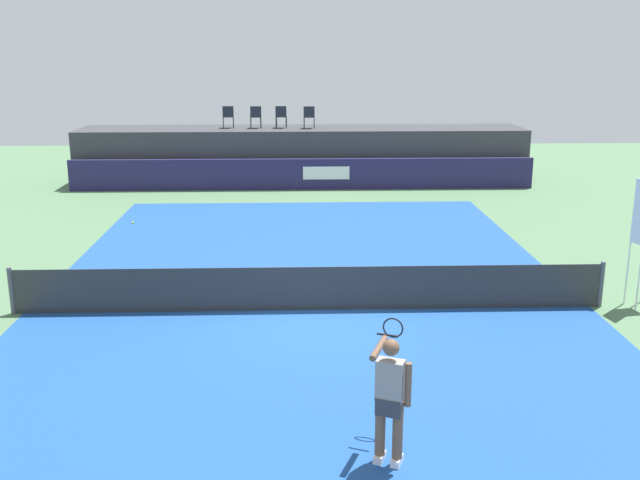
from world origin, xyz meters
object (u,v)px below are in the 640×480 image
net_post_far (601,284)px  net_post_near (11,291)px  spectator_chair_right (309,116)px  tennis_player (390,396)px  spectator_chair_far_left (228,116)px  spectator_chair_center (281,116)px  spectator_chair_left (256,116)px  tennis_ball (133,223)px

net_post_far → net_post_near: bearing=180.0°
spectator_chair_right → tennis_player: (0.64, -20.91, -1.73)m
spectator_chair_far_left → spectator_chair_center: size_ratio=1.00×
spectator_chair_far_left → net_post_far: spectator_chair_far_left is taller
spectator_chair_far_left → spectator_chair_left: (1.12, -0.10, 0.00)m
spectator_chair_far_left → net_post_near: (-3.22, -15.29, -2.19)m
net_post_near → net_post_far: size_ratio=1.00×
tennis_player → tennis_ball: size_ratio=26.03×
spectator_chair_center → tennis_ball: (-4.57, -7.30, -2.66)m
spectator_chair_center → spectator_chair_far_left: bearing=178.7°
tennis_player → spectator_chair_right: bearing=91.7°
net_post_near → tennis_ball: 7.99m
tennis_ball → spectator_chair_right: bearing=51.3°
spectator_chair_right → tennis_player: 20.99m
spectator_chair_center → spectator_chair_left: bearing=-177.4°
net_post_far → spectator_chair_right: bearing=111.4°
spectator_chair_far_left → spectator_chair_center: same height
spectator_chair_left → spectator_chair_far_left: bearing=175.1°
spectator_chair_left → net_post_near: 15.95m
tennis_ball → net_post_near: bearing=-95.6°
spectator_chair_left → spectator_chair_center: 1.02m
net_post_near → net_post_far: bearing=0.0°
spectator_chair_far_left → tennis_player: spectator_chair_far_left is taller
spectator_chair_far_left → tennis_ball: bearing=-108.3°
tennis_player → tennis_ball: tennis_player is taller
spectator_chair_center → net_post_near: size_ratio=0.89×
spectator_chair_left → spectator_chair_right: size_ratio=1.00×
spectator_chair_right → tennis_player: spectator_chair_right is taller
tennis_player → spectator_chair_center: bearing=94.8°
net_post_far → spectator_chair_left: bearing=118.0°
spectator_chair_left → spectator_chair_center: bearing=2.6°
spectator_chair_far_left → net_post_near: spectator_chair_far_left is taller
spectator_chair_left → tennis_ball: 8.50m
net_post_far → tennis_ball: net_post_far is taller
spectator_chair_center → tennis_player: size_ratio=0.50×
spectator_chair_left → spectator_chair_right: (2.15, -0.13, 0.00)m
spectator_chair_right → spectator_chair_left: bearing=176.4°
spectator_chair_center → tennis_ball: size_ratio=13.06×
spectator_chair_center → tennis_ball: bearing=-122.1°
spectator_chair_right → net_post_far: spectator_chair_right is taller
tennis_ball → spectator_chair_left: bearing=63.9°
net_post_far → tennis_player: size_ratio=0.56×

